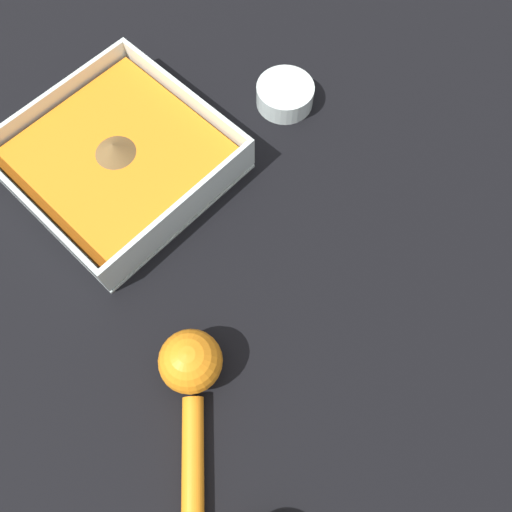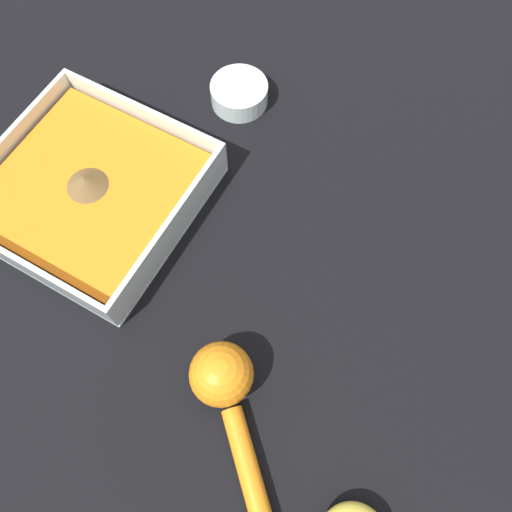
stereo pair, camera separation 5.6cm
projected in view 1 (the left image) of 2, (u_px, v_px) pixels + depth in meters
ground_plane at (124, 188)px, 0.62m from camera, size 4.00×4.00×0.00m
square_dish at (119, 161)px, 0.62m from camera, size 0.24×0.24×0.06m
spice_bowl at (285, 95)px, 0.66m from camera, size 0.08×0.08×0.03m
lemon_squeezer at (191, 382)px, 0.50m from camera, size 0.16×0.17×0.07m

